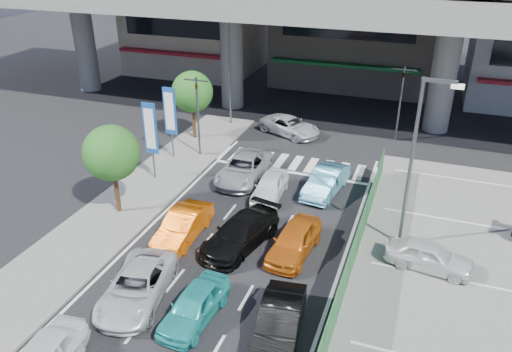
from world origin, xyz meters
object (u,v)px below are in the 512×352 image
at_px(taxi_orange_right, 294,241).
at_px(kei_truck_front_right, 326,181).
at_px(signboard_far, 170,113).
at_px(traffic_light_right, 403,85).
at_px(hatch_black_mid_right, 279,324).
at_px(taxi_orange_left, 183,226).
at_px(street_lamp_right, 417,152).
at_px(tree_near, 111,153).
at_px(sedan_white_front_mid, 270,186).
at_px(traffic_light_left, 197,97).
at_px(crossing_wagon_silver, 290,126).
at_px(traffic_cone, 403,249).
at_px(taxi_teal_mid, 195,305).
at_px(parked_sedan_white, 429,256).
at_px(signboard_near, 151,131).
at_px(sedan_black_mid, 240,233).
at_px(sedan_white_mid_left, 137,286).
at_px(street_lamp_left, 232,61).
at_px(tree_far, 192,92).
at_px(wagon_silver_front_left, 244,168).

relative_size(taxi_orange_right, kei_truck_front_right, 0.97).
bearing_deg(signboard_far, traffic_light_right, 31.43).
bearing_deg(hatch_black_mid_right, taxi_orange_left, 135.92).
xyz_separation_m(street_lamp_right, tree_near, (-14.17, -2.00, -1.38)).
xyz_separation_m(street_lamp_right, sedan_white_front_mid, (-7.34, 2.31, -4.13)).
bearing_deg(kei_truck_front_right, traffic_light_left, 174.11).
bearing_deg(crossing_wagon_silver, sedan_white_front_mid, -146.70).
bearing_deg(hatch_black_mid_right, traffic_cone, 53.24).
bearing_deg(taxi_orange_left, crossing_wagon_silver, 85.18).
height_order(taxi_teal_mid, kei_truck_front_right, kei_truck_front_right).
bearing_deg(traffic_light_left, crossing_wagon_silver, 51.18).
distance_m(signboard_far, parked_sedan_white, 17.39).
relative_size(taxi_teal_mid, sedan_white_front_mid, 1.01).
height_order(signboard_near, sedan_black_mid, signboard_near).
bearing_deg(sedan_white_mid_left, street_lamp_right, 27.72).
relative_size(tree_near, kei_truck_front_right, 1.15).
relative_size(street_lamp_right, taxi_teal_mid, 2.14).
bearing_deg(street_lamp_right, street_lamp_left, 138.37).
relative_size(sedan_black_mid, parked_sedan_white, 1.29).
height_order(traffic_light_left, taxi_orange_right, traffic_light_left).
distance_m(tree_far, crossing_wagon_silver, 7.30).
relative_size(sedan_white_mid_left, parked_sedan_white, 1.27).
height_order(street_lamp_right, tree_far, street_lamp_right).
bearing_deg(sedan_white_mid_left, traffic_light_right, 58.45).
bearing_deg(crossing_wagon_silver, wagon_silver_front_left, -160.54).
relative_size(traffic_light_left, signboard_far, 1.11).
relative_size(traffic_light_left, taxi_orange_right, 1.28).
bearing_deg(wagon_silver_front_left, sedan_black_mid, -71.42).
bearing_deg(sedan_white_front_mid, tree_near, -150.96).
height_order(traffic_light_right, wagon_silver_front_left, traffic_light_right).
distance_m(tree_far, sedan_white_mid_left, 17.14).
bearing_deg(taxi_orange_right, kei_truck_front_right, 94.01).
relative_size(wagon_silver_front_left, sedan_white_front_mid, 1.33).
bearing_deg(street_lamp_right, sedan_white_mid_left, -141.82).
bearing_deg(taxi_orange_left, street_lamp_right, 15.89).
xyz_separation_m(traffic_light_right, sedan_white_mid_left, (-7.93, -20.55, -3.28)).
bearing_deg(crossing_wagon_silver, traffic_light_right, -54.99).
distance_m(tree_far, taxi_teal_mid, 18.33).
xyz_separation_m(traffic_light_left, hatch_black_mid_right, (9.71, -13.66, -3.25)).
height_order(signboard_near, taxi_teal_mid, signboard_near).
relative_size(sedan_white_mid_left, taxi_orange_right, 1.16).
bearing_deg(street_lamp_left, traffic_light_right, 4.83).
relative_size(taxi_orange_left, kei_truck_front_right, 0.99).
distance_m(signboard_far, tree_far, 3.53).
bearing_deg(parked_sedan_white, sedan_black_mid, 104.90).
xyz_separation_m(taxi_teal_mid, wagon_silver_front_left, (-2.50, 11.59, 0.05)).
relative_size(tree_far, sedan_black_mid, 1.01).
xyz_separation_m(sedan_white_mid_left, taxi_orange_left, (-0.32, 4.55, 0.03)).
xyz_separation_m(traffic_light_left, traffic_light_right, (11.70, 7.00, 0.00)).
relative_size(crossing_wagon_silver, parked_sedan_white, 1.23).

